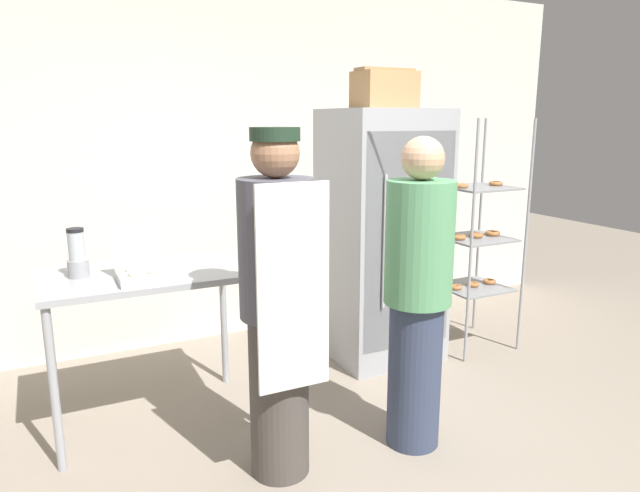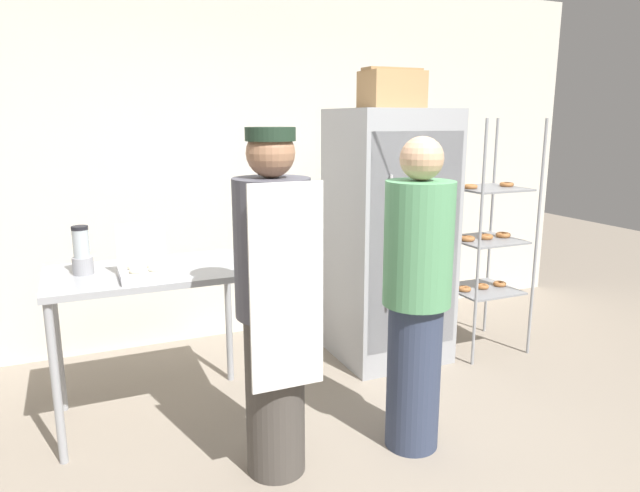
{
  "view_description": "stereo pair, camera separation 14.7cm",
  "coord_description": "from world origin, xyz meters",
  "px_view_note": "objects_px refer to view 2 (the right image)",
  "views": [
    {
      "loc": [
        -1.42,
        -2.03,
        1.76
      ],
      "look_at": [
        -0.07,
        0.7,
        1.08
      ],
      "focal_mm": 32.0,
      "sensor_mm": 36.0,
      "label": 1
    },
    {
      "loc": [
        -1.28,
        -2.09,
        1.76
      ],
      "look_at": [
        -0.07,
        0.7,
        1.08
      ],
      "focal_mm": 32.0,
      "sensor_mm": 36.0,
      "label": 2
    }
  ],
  "objects_px": {
    "blender_pitcher": "(82,253)",
    "baking_rack": "(485,240)",
    "refrigerator": "(389,237)",
    "donut_box": "(145,270)",
    "cardboard_storage_box": "(392,89)",
    "person_baker": "(274,303)",
    "person_customer": "(417,296)"
  },
  "relations": [
    {
      "from": "blender_pitcher",
      "to": "baking_rack",
      "type": "bearing_deg",
      "value": 0.84
    },
    {
      "from": "refrigerator",
      "to": "blender_pitcher",
      "type": "bearing_deg",
      "value": -174.27
    },
    {
      "from": "donut_box",
      "to": "cardboard_storage_box",
      "type": "relative_size",
      "value": 0.7
    },
    {
      "from": "blender_pitcher",
      "to": "refrigerator",
      "type": "bearing_deg",
      "value": 5.73
    },
    {
      "from": "donut_box",
      "to": "blender_pitcher",
      "type": "bearing_deg",
      "value": 143.59
    },
    {
      "from": "cardboard_storage_box",
      "to": "person_baker",
      "type": "relative_size",
      "value": 0.24
    },
    {
      "from": "refrigerator",
      "to": "baking_rack",
      "type": "bearing_deg",
      "value": -12.62
    },
    {
      "from": "baking_rack",
      "to": "cardboard_storage_box",
      "type": "distance_m",
      "value": 1.34
    },
    {
      "from": "baking_rack",
      "to": "cardboard_storage_box",
      "type": "xyz_separation_m",
      "value": [
        -0.76,
        0.15,
        1.1
      ]
    },
    {
      "from": "blender_pitcher",
      "to": "person_customer",
      "type": "bearing_deg",
      "value": -30.4
    },
    {
      "from": "baking_rack",
      "to": "blender_pitcher",
      "type": "relative_size",
      "value": 6.52
    },
    {
      "from": "cardboard_storage_box",
      "to": "person_customer",
      "type": "height_order",
      "value": "cardboard_storage_box"
    },
    {
      "from": "refrigerator",
      "to": "blender_pitcher",
      "type": "height_order",
      "value": "refrigerator"
    },
    {
      "from": "blender_pitcher",
      "to": "person_baker",
      "type": "distance_m",
      "value": 1.19
    },
    {
      "from": "baking_rack",
      "to": "donut_box",
      "type": "height_order",
      "value": "baking_rack"
    },
    {
      "from": "refrigerator",
      "to": "blender_pitcher",
      "type": "relative_size",
      "value": 6.75
    },
    {
      "from": "blender_pitcher",
      "to": "cardboard_storage_box",
      "type": "xyz_separation_m",
      "value": [
        2.06,
        0.19,
        0.92
      ]
    },
    {
      "from": "blender_pitcher",
      "to": "person_customer",
      "type": "distance_m",
      "value": 1.84
    },
    {
      "from": "person_baker",
      "to": "cardboard_storage_box",
      "type": "bearing_deg",
      "value": 40.14
    },
    {
      "from": "donut_box",
      "to": "cardboard_storage_box",
      "type": "distance_m",
      "value": 2.06
    },
    {
      "from": "refrigerator",
      "to": "blender_pitcher",
      "type": "distance_m",
      "value": 2.09
    },
    {
      "from": "cardboard_storage_box",
      "to": "donut_box",
      "type": "bearing_deg",
      "value": -166.69
    },
    {
      "from": "refrigerator",
      "to": "cardboard_storage_box",
      "type": "xyz_separation_m",
      "value": [
        -0.02,
        -0.02,
        1.04
      ]
    },
    {
      "from": "person_customer",
      "to": "person_baker",
      "type": "bearing_deg",
      "value": 174.34
    },
    {
      "from": "cardboard_storage_box",
      "to": "person_customer",
      "type": "bearing_deg",
      "value": -113.11
    },
    {
      "from": "refrigerator",
      "to": "baking_rack",
      "type": "height_order",
      "value": "refrigerator"
    },
    {
      "from": "baking_rack",
      "to": "blender_pitcher",
      "type": "distance_m",
      "value": 2.83
    },
    {
      "from": "refrigerator",
      "to": "person_customer",
      "type": "xyz_separation_m",
      "value": [
        -0.5,
        -1.14,
        -0.06
      ]
    },
    {
      "from": "person_baker",
      "to": "person_customer",
      "type": "bearing_deg",
      "value": -5.66
    },
    {
      "from": "baking_rack",
      "to": "person_baker",
      "type": "bearing_deg",
      "value": -155.91
    },
    {
      "from": "cardboard_storage_box",
      "to": "person_baker",
      "type": "distance_m",
      "value": 1.93
    },
    {
      "from": "cardboard_storage_box",
      "to": "person_baker",
      "type": "height_order",
      "value": "cardboard_storage_box"
    }
  ]
}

